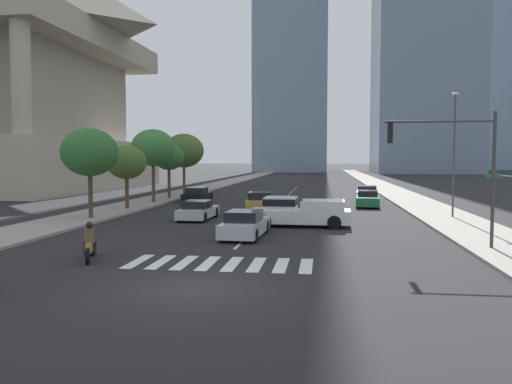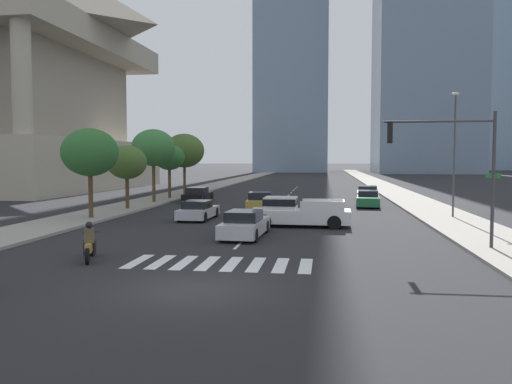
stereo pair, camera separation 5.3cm
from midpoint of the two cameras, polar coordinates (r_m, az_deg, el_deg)
name	(u,v)px [view 1 (the left image)]	position (r m, az deg, el deg)	size (l,w,h in m)	color
ground_plane	(195,289)	(15.70, -6.80, -10.54)	(800.00, 800.00, 0.00)	#232326
sidewalk_east	(418,204)	(45.57, 17.42, -1.23)	(4.00, 260.00, 0.15)	gray
sidewalk_west	(152,201)	(47.47, -11.43, -0.94)	(4.00, 260.00, 0.15)	gray
crosswalk_near	(220,263)	(19.21, -4.04, -7.87)	(6.75, 2.67, 0.01)	silver
lane_divider_center	(282,201)	(46.75, 2.87, -1.03)	(0.14, 50.00, 0.01)	silver
motorcycle_lead	(90,245)	(20.68, -17.92, -5.59)	(1.03, 2.16, 1.49)	black
pickup_truck	(295,212)	(29.49, 4.31, -2.23)	(5.69, 2.21, 1.67)	silver
sedan_black_0	(197,195)	(46.54, -6.52, -0.33)	(1.89, 4.62, 1.31)	black
sedan_silver_1	(198,211)	(32.95, -6.48, -2.06)	(1.90, 4.32, 1.22)	#B7BABF
sedan_silver_2	(245,225)	(25.47, -1.30, -3.63)	(1.99, 4.74, 1.32)	#B7BABF
sedan_green_3	(368,199)	(42.39, 12.18, -0.78)	(2.06, 4.47, 1.30)	#1E6038
sedan_silver_4	(367,194)	(49.19, 12.12, -0.17)	(2.19, 4.66, 1.31)	#B7BABF
sedan_gold_5	(260,202)	(38.70, 0.40, -1.08)	(2.19, 4.72, 1.37)	#B28E38
traffic_signal_near	(452,154)	(23.10, 20.70, 3.94)	(4.76, 0.28, 5.65)	#333335
street_lamp_east	(454,145)	(35.18, 20.99, 4.82)	(0.50, 0.24, 7.88)	#3F3F42
street_tree_nearest	(90,152)	(34.06, -17.92, 4.17)	(3.53, 3.53, 5.61)	#4C3823
street_tree_second	(126,162)	(39.61, -14.13, 3.18)	(2.95, 2.95, 4.70)	#4C3823
street_tree_third	(153,148)	(45.28, -11.33, 4.80)	(3.72, 3.72, 6.23)	#4C3823
street_tree_fourth	(169,157)	(49.58, -9.62, 3.79)	(2.90, 2.90, 5.09)	#4C3823
street_tree_fifth	(184,151)	(54.66, -7.99, 4.53)	(4.16, 4.16, 6.31)	#4C3823
office_tower_center_skyline	(425,16)	(152.68, 18.18, 17.96)	(26.05, 27.37, 84.95)	slate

